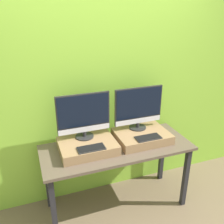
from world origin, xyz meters
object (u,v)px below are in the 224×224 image
(keyboard_left, at_px, (91,148))
(keyboard_right, at_px, (148,138))
(monitor_right, at_px, (138,107))
(monitor_left, at_px, (84,115))

(keyboard_left, xyz_separation_m, keyboard_right, (0.61, 0.00, 0.00))
(keyboard_left, distance_m, monitor_right, 0.70)
(keyboard_right, bearing_deg, monitor_right, 90.00)
(monitor_right, height_order, keyboard_right, monitor_right)
(monitor_left, xyz_separation_m, keyboard_right, (0.61, -0.25, -0.24))
(monitor_left, distance_m, keyboard_right, 0.70)
(monitor_right, bearing_deg, monitor_left, 180.00)
(keyboard_left, xyz_separation_m, monitor_right, (0.61, 0.25, 0.24))
(keyboard_left, relative_size, monitor_right, 0.49)
(keyboard_left, bearing_deg, keyboard_right, 0.00)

